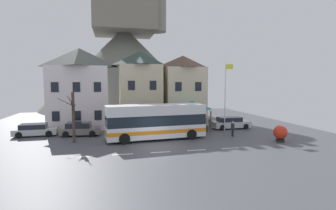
{
  "coord_description": "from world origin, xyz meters",
  "views": [
    {
      "loc": [
        -3.77,
        -22.05,
        5.58
      ],
      "look_at": [
        2.29,
        5.99,
        3.07
      ],
      "focal_mm": 28.16,
      "sensor_mm": 36.0,
      "label": 1
    }
  ],
  "objects_px": {
    "townhouse_00": "(80,88)",
    "flagpole": "(226,92)",
    "pedestrian_02": "(233,128)",
    "townhouse_01": "(140,89)",
    "bare_tree_00": "(73,116)",
    "hilltop_castle": "(125,65)",
    "harbour_buoy": "(280,133)",
    "bus_shelter": "(192,105)",
    "public_bench": "(205,123)",
    "parked_car_01": "(231,123)",
    "pedestrian_01": "(190,125)",
    "parked_car_00": "(80,129)",
    "transit_bus": "(156,122)",
    "parked_car_02": "(35,130)",
    "townhouse_02": "(183,90)",
    "pedestrian_00": "(207,123)"
  },
  "relations": [
    {
      "from": "townhouse_02",
      "to": "pedestrian_02",
      "type": "xyz_separation_m",
      "value": [
        2.91,
        -8.83,
        -3.63
      ]
    },
    {
      "from": "townhouse_00",
      "to": "pedestrian_02",
      "type": "bearing_deg",
      "value": -30.87
    },
    {
      "from": "pedestrian_02",
      "to": "bare_tree_00",
      "type": "height_order",
      "value": "bare_tree_00"
    },
    {
      "from": "hilltop_castle",
      "to": "harbour_buoy",
      "type": "xyz_separation_m",
      "value": [
        12.45,
        -35.73,
        -8.32
      ]
    },
    {
      "from": "parked_car_01",
      "to": "pedestrian_01",
      "type": "height_order",
      "value": "pedestrian_01"
    },
    {
      "from": "pedestrian_02",
      "to": "public_bench",
      "type": "relative_size",
      "value": 1.1
    },
    {
      "from": "parked_car_00",
      "to": "public_bench",
      "type": "xyz_separation_m",
      "value": [
        14.75,
        2.55,
        -0.21
      ]
    },
    {
      "from": "parked_car_01",
      "to": "flagpole",
      "type": "distance_m",
      "value": 4.01
    },
    {
      "from": "public_bench",
      "to": "transit_bus",
      "type": "bearing_deg",
      "value": -140.64
    },
    {
      "from": "townhouse_00",
      "to": "flagpole",
      "type": "xyz_separation_m",
      "value": [
        16.61,
        -6.32,
        -0.46
      ]
    },
    {
      "from": "townhouse_00",
      "to": "hilltop_castle",
      "type": "xyz_separation_m",
      "value": [
        6.78,
        22.94,
        4.3
      ]
    },
    {
      "from": "bus_shelter",
      "to": "public_bench",
      "type": "height_order",
      "value": "bus_shelter"
    },
    {
      "from": "pedestrian_01",
      "to": "townhouse_00",
      "type": "bearing_deg",
      "value": 147.66
    },
    {
      "from": "hilltop_castle",
      "to": "pedestrian_01",
      "type": "height_order",
      "value": "hilltop_castle"
    },
    {
      "from": "parked_car_00",
      "to": "bare_tree_00",
      "type": "distance_m",
      "value": 3.7
    },
    {
      "from": "pedestrian_01",
      "to": "harbour_buoy",
      "type": "xyz_separation_m",
      "value": [
        7.24,
        -5.2,
        -0.11
      ]
    },
    {
      "from": "townhouse_01",
      "to": "hilltop_castle",
      "type": "xyz_separation_m",
      "value": [
        -0.63,
        23.42,
        4.43
      ]
    },
    {
      "from": "transit_bus",
      "to": "parked_car_02",
      "type": "xyz_separation_m",
      "value": [
        -12.0,
        4.23,
        -1.08
      ]
    },
    {
      "from": "townhouse_00",
      "to": "townhouse_01",
      "type": "xyz_separation_m",
      "value": [
        7.4,
        -0.48,
        -0.13
      ]
    },
    {
      "from": "townhouse_00",
      "to": "pedestrian_01",
      "type": "height_order",
      "value": "townhouse_00"
    },
    {
      "from": "townhouse_00",
      "to": "pedestrian_02",
      "type": "relative_size",
      "value": 6.28
    },
    {
      "from": "bus_shelter",
      "to": "public_bench",
      "type": "bearing_deg",
      "value": 40.81
    },
    {
      "from": "parked_car_00",
      "to": "hilltop_castle",
      "type": "bearing_deg",
      "value": 82.4
    },
    {
      "from": "bare_tree_00",
      "to": "townhouse_02",
      "type": "bearing_deg",
      "value": 33.34
    },
    {
      "from": "townhouse_01",
      "to": "pedestrian_01",
      "type": "bearing_deg",
      "value": -57.19
    },
    {
      "from": "transit_bus",
      "to": "townhouse_01",
      "type": "bearing_deg",
      "value": 87.97
    },
    {
      "from": "townhouse_01",
      "to": "parked_car_01",
      "type": "height_order",
      "value": "townhouse_01"
    },
    {
      "from": "bare_tree_00",
      "to": "hilltop_castle",
      "type": "bearing_deg",
      "value": 78.66
    },
    {
      "from": "townhouse_00",
      "to": "parked_car_02",
      "type": "height_order",
      "value": "townhouse_00"
    },
    {
      "from": "pedestrian_00",
      "to": "public_bench",
      "type": "xyz_separation_m",
      "value": [
        1.15,
        3.56,
        -0.52
      ]
    },
    {
      "from": "townhouse_00",
      "to": "parked_car_02",
      "type": "bearing_deg",
      "value": -128.31
    },
    {
      "from": "hilltop_castle",
      "to": "transit_bus",
      "type": "distance_m",
      "value": 33.1
    },
    {
      "from": "townhouse_00",
      "to": "harbour_buoy",
      "type": "relative_size",
      "value": 6.33
    },
    {
      "from": "pedestrian_00",
      "to": "public_bench",
      "type": "relative_size",
      "value": 1.19
    },
    {
      "from": "parked_car_00",
      "to": "pedestrian_02",
      "type": "relative_size",
      "value": 2.64
    },
    {
      "from": "hilltop_castle",
      "to": "transit_bus",
      "type": "height_order",
      "value": "hilltop_castle"
    },
    {
      "from": "townhouse_01",
      "to": "public_bench",
      "type": "height_order",
      "value": "townhouse_01"
    },
    {
      "from": "townhouse_00",
      "to": "hilltop_castle",
      "type": "height_order",
      "value": "hilltop_castle"
    },
    {
      "from": "bus_shelter",
      "to": "transit_bus",
      "type": "bearing_deg",
      "value": -141.37
    },
    {
      "from": "flagpole",
      "to": "bare_tree_00",
      "type": "bearing_deg",
      "value": -170.35
    },
    {
      "from": "flagpole",
      "to": "pedestrian_02",
      "type": "bearing_deg",
      "value": -101.22
    },
    {
      "from": "transit_bus",
      "to": "bus_shelter",
      "type": "height_order",
      "value": "bus_shelter"
    },
    {
      "from": "bus_shelter",
      "to": "parked_car_01",
      "type": "height_order",
      "value": "bus_shelter"
    },
    {
      "from": "parked_car_00",
      "to": "parked_car_02",
      "type": "height_order",
      "value": "parked_car_00"
    },
    {
      "from": "townhouse_01",
      "to": "pedestrian_00",
      "type": "bearing_deg",
      "value": -43.39
    },
    {
      "from": "pedestrian_02",
      "to": "harbour_buoy",
      "type": "distance_m",
      "value": 4.59
    },
    {
      "from": "townhouse_00",
      "to": "public_bench",
      "type": "height_order",
      "value": "townhouse_00"
    },
    {
      "from": "bus_shelter",
      "to": "hilltop_castle",
      "type": "bearing_deg",
      "value": 102.23
    },
    {
      "from": "pedestrian_00",
      "to": "bus_shelter",
      "type": "bearing_deg",
      "value": 129.64
    },
    {
      "from": "public_bench",
      "to": "harbour_buoy",
      "type": "height_order",
      "value": "harbour_buoy"
    }
  ]
}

